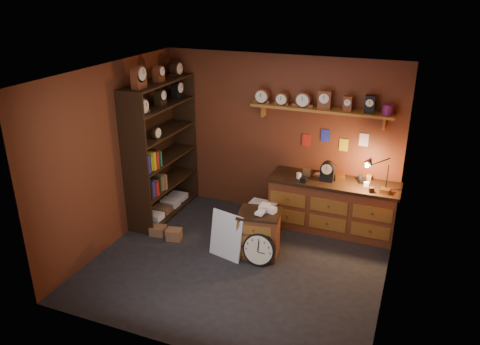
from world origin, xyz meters
The scene contains 11 objects.
floor centered at (0.00, 0.00, 0.00)m, with size 4.00×4.00×0.00m, color black.
room_shell centered at (0.04, 0.11, 1.72)m, with size 4.02×3.62×2.71m.
shelving_unit centered at (-1.79, 0.98, 1.25)m, with size 0.47×1.60×2.58m.
workbench centered at (1.02, 1.47, 0.47)m, with size 2.02×0.66×1.36m.
low_cabinet centered at (0.19, 0.34, 0.37)m, with size 0.67×0.59×0.77m.
big_round_clock centered at (0.28, 0.08, 0.23)m, with size 0.48×0.16×0.48m.
white_panel centered at (-0.23, 0.09, 0.00)m, with size 0.53×0.02×0.71m, color silver.
mini_fridge centered at (-0.02, 1.02, 0.22)m, with size 0.45×0.47×0.45m.
floor_box_a centered at (-1.49, 0.27, 0.07)m, with size 0.23×0.20×0.14m, color brown.
floor_box_b centered at (-0.42, 0.46, 0.07)m, with size 0.23×0.27×0.14m, color white.
floor_box_c centered at (-1.18, 0.23, 0.09)m, with size 0.23×0.19×0.17m, color brown.
Camera 1 is at (2.14, -5.30, 3.75)m, focal length 35.00 mm.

